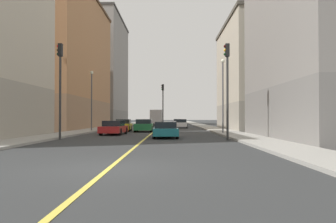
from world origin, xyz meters
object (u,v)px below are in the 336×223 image
at_px(building_left_near, 334,31).
at_px(car_yellow, 123,125).
at_px(building_right_midblock, 61,62).
at_px(car_teal, 165,130).
at_px(car_white, 182,124).
at_px(box_truck, 156,117).
at_px(traffic_light_right_near, 60,78).
at_px(street_lamp_left_near, 223,88).
at_px(car_maroon, 157,121).
at_px(building_left_mid, 262,76).
at_px(building_right_distant, 101,72).
at_px(car_silver, 177,122).
at_px(traffic_light_median_far, 163,100).
at_px(traffic_light_left_near, 227,78).
at_px(car_red, 114,128).
at_px(car_green, 144,126).
at_px(street_lamp_right_near, 92,94).

height_order(building_left_near, car_yellow, building_left_near).
bearing_deg(building_right_midblock, car_teal, -54.69).
height_order(car_white, car_teal, car_white).
bearing_deg(box_truck, traffic_light_right_near, -96.52).
relative_size(street_lamp_left_near, car_maroon, 1.58).
bearing_deg(building_left_mid, car_white, 145.66).
distance_m(building_right_distant, car_yellow, 39.05).
xyz_separation_m(building_right_midblock, car_maroon, (12.48, 31.91, -8.95)).
xyz_separation_m(building_right_midblock, box_truck, (12.84, 18.89, -8.00)).
xyz_separation_m(building_left_mid, car_maroon, (-15.14, 35.99, -6.32)).
height_order(car_silver, car_teal, car_teal).
bearing_deg(box_truck, car_yellow, -95.36).
distance_m(building_left_near, car_silver, 51.76).
height_order(traffic_light_right_near, traffic_light_median_far, traffic_light_right_near).
relative_size(traffic_light_left_near, car_red, 1.46).
bearing_deg(car_green, car_white, 71.24).
bearing_deg(car_teal, traffic_light_right_near, -160.03).
distance_m(traffic_light_left_near, car_white, 27.59).
relative_size(building_left_near, building_right_midblock, 0.65).
relative_size(traffic_light_right_near, car_silver, 1.51).
relative_size(car_teal, box_truck, 0.70).
relative_size(traffic_light_left_near, car_yellow, 1.48).
height_order(building_right_midblock, traffic_light_median_far, building_right_midblock).
distance_m(traffic_light_right_near, car_yellow, 15.82).
distance_m(car_maroon, box_truck, 13.06).
height_order(traffic_light_left_near, car_white, traffic_light_left_near).
xyz_separation_m(car_green, car_white, (4.61, 13.58, -0.01)).
distance_m(building_left_near, building_left_mid, 19.38).
bearing_deg(street_lamp_left_near, car_teal, -132.71).
distance_m(car_green, car_yellow, 2.95).
distance_m(building_left_mid, car_teal, 22.35).
bearing_deg(car_teal, street_lamp_right_near, 127.63).
height_order(car_red, box_truck, box_truck).
distance_m(building_left_mid, car_white, 13.97).
bearing_deg(car_maroon, street_lamp_right_near, -97.43).
xyz_separation_m(building_left_near, traffic_light_right_near, (-19.71, -0.86, -3.56)).
bearing_deg(car_teal, car_green, 103.22).
bearing_deg(car_maroon, car_teal, -86.98).
height_order(traffic_light_right_near, car_red, traffic_light_right_near).
relative_size(street_lamp_left_near, car_silver, 1.56).
distance_m(traffic_light_left_near, car_maroon, 56.78).
distance_m(building_right_distant, traffic_light_left_near, 55.37).
xyz_separation_m(car_red, car_yellow, (-0.23, 7.79, 0.03)).
relative_size(building_left_mid, car_yellow, 3.78).
bearing_deg(building_right_distant, traffic_light_right_near, -81.22).
bearing_deg(box_truck, car_silver, 61.43).
xyz_separation_m(traffic_light_right_near, car_maroon, (4.58, 56.21, -3.67)).
bearing_deg(traffic_light_right_near, building_left_mid, 45.72).
bearing_deg(box_truck, building_right_distant, 148.04).
relative_size(building_right_midblock, car_silver, 5.69).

